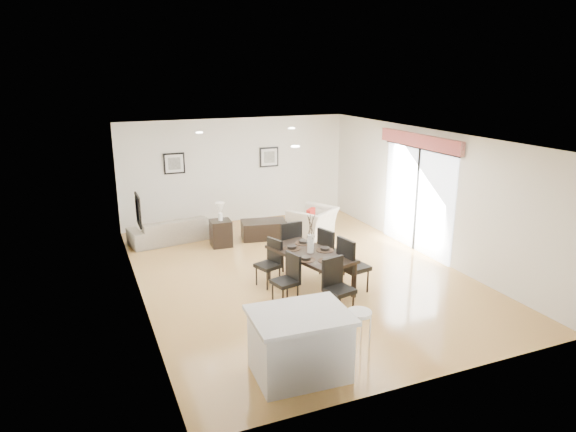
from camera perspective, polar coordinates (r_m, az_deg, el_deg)
name	(u,v)px	position (r m, az deg, el deg)	size (l,w,h in m)	color
ground	(298,273)	(10.23, 1.10, -6.32)	(8.00, 8.00, 0.00)	tan
wall_back	(236,171)	(13.46, -5.75, 5.05)	(6.00, 0.04, 2.70)	white
wall_front	(430,285)	(6.53, 15.54, -7.40)	(6.00, 0.04, 2.70)	white
wall_left	(136,225)	(9.06, -16.51, -0.92)	(0.04, 8.00, 2.70)	white
wall_right	(427,193)	(11.31, 15.21, 2.48)	(0.04, 8.00, 2.70)	white
ceiling	(299,136)	(9.54, 1.19, 8.87)	(6.00, 8.00, 0.02)	white
sofa	(172,230)	(12.28, -12.80, -1.48)	(1.93, 0.75, 0.56)	#A09781
armchair	(313,222)	(12.35, 2.76, -0.69)	(1.05, 0.92, 0.68)	beige
courtyard_plant_a	(548,234)	(12.98, 26.91, -1.78)	(0.56, 0.48, 0.62)	#375123
courtyard_plant_b	(483,211)	(14.40, 20.83, 0.49)	(0.33, 0.33, 0.59)	#375123
dining_table	(310,256)	(9.32, 2.51, -4.47)	(1.25, 1.84, 0.70)	black
dining_chair_wnear	(289,276)	(8.80, 0.08, -6.67)	(0.47, 0.47, 0.88)	black
dining_chair_wfar	(271,260)	(9.53, -1.91, -4.88)	(0.50, 0.50, 0.87)	black
dining_chair_enear	(350,262)	(9.23, 6.94, -5.13)	(0.54, 0.54, 1.03)	black
dining_chair_efar	(329,250)	(9.93, 4.63, -3.77)	(0.53, 0.53, 0.96)	black
dining_chair_head	(336,283)	(8.49, 5.39, -7.39)	(0.50, 0.50, 0.93)	black
dining_chair_foot	(289,242)	(10.23, 0.10, -2.95)	(0.48, 0.48, 1.01)	black
vase	(311,238)	(9.20, 2.54, -2.49)	(0.85, 1.34, 0.71)	white
coffee_table	(264,229)	(12.24, -2.69, -1.50)	(1.05, 0.63, 0.42)	black
side_table	(221,233)	(11.74, -7.46, -1.90)	(0.45, 0.45, 0.60)	black
table_lamp	(220,209)	(11.58, -7.56, 0.78)	(0.22, 0.22, 0.41)	white
cushion	(311,215)	(12.17, 2.55, 0.08)	(0.32, 0.10, 0.32)	#AE1F16
kitchen_island	(300,344)	(6.86, 1.32, -14.00)	(1.31, 1.04, 0.89)	silver
bar_stool	(359,318)	(7.13, 7.90, -11.20)	(0.34, 0.34, 0.74)	white
framed_print_back_left	(174,163)	(13.01, -12.53, 5.72)	(0.52, 0.04, 0.52)	black
framed_print_back_right	(269,157)	(13.66, -2.12, 6.56)	(0.52, 0.04, 0.52)	black
framed_print_left_wall	(138,210)	(8.79, -16.32, 0.63)	(0.04, 0.52, 0.52)	black
sliding_door	(418,176)	(11.45, 14.24, 4.32)	(0.12, 2.70, 2.57)	white
courtyard	(507,191)	(14.11, 23.19, 2.57)	(6.00, 6.00, 2.00)	gray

